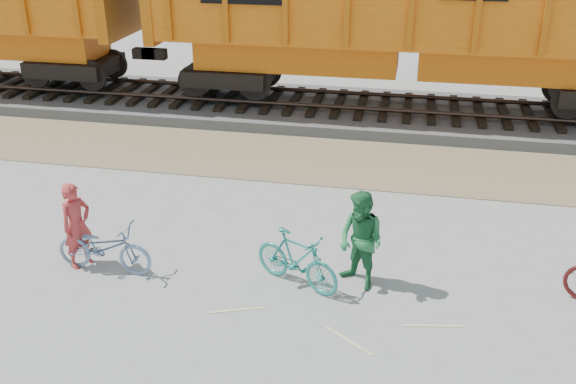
% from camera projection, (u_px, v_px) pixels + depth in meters
% --- Properties ---
extents(ground, '(120.00, 120.00, 0.00)m').
position_uv_depth(ground, '(308.00, 289.00, 10.41)').
color(ground, '#9E9E99').
rests_on(ground, ground).
extents(gravel_strip, '(120.00, 3.00, 0.02)m').
position_uv_depth(gravel_strip, '(347.00, 162.00, 15.29)').
color(gravel_strip, '#8B7256').
rests_on(gravel_strip, ground).
extents(ballast_bed, '(120.00, 4.00, 0.30)m').
position_uv_depth(ballast_bed, '(361.00, 112.00, 18.34)').
color(ballast_bed, slate).
rests_on(ballast_bed, ground).
extents(track, '(120.00, 2.60, 0.24)m').
position_uv_depth(track, '(362.00, 101.00, 18.20)').
color(track, black).
rests_on(track, ballast_bed).
extents(hopper_car_center, '(14.00, 3.13, 4.65)m').
position_uv_depth(hopper_car_center, '(412.00, 11.00, 16.92)').
color(hopper_car_center, black).
rests_on(hopper_car_center, track).
extents(bicycle_blue, '(1.71, 0.64, 0.89)m').
position_uv_depth(bicycle_blue, '(104.00, 247.00, 10.75)').
color(bicycle_blue, '#6C89B2').
rests_on(bicycle_blue, ground).
extents(bicycle_teal, '(1.64, 1.10, 0.96)m').
position_uv_depth(bicycle_teal, '(297.00, 260.00, 10.32)').
color(bicycle_teal, teal).
rests_on(bicycle_teal, ground).
extents(person_solo, '(0.57, 0.66, 1.52)m').
position_uv_depth(person_solo, '(77.00, 225.00, 10.79)').
color(person_solo, '#B53533').
rests_on(person_solo, ground).
extents(person_man, '(1.02, 0.99, 1.65)m').
position_uv_depth(person_man, '(361.00, 241.00, 10.17)').
color(person_man, '#246F3C').
rests_on(person_man, ground).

